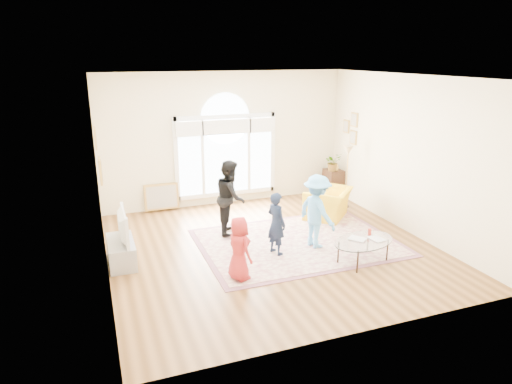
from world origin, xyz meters
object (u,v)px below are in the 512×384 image
object	(u,v)px
tv_console	(121,252)
coffee_table	(364,241)
armchair	(328,203)
television	(119,226)
area_rug	(297,242)

from	to	relation	value
tv_console	coffee_table	xyz separation A→B (m)	(4.04, -1.46, 0.19)
tv_console	armchair	bearing A→B (deg)	10.24
coffee_table	armchair	size ratio (longest dim) A/B	1.35
television	coffee_table	distance (m)	4.30
tv_console	coffee_table	world-z (taller)	coffee_table
tv_console	armchair	world-z (taller)	armchair
tv_console	armchair	size ratio (longest dim) A/B	0.97
tv_console	armchair	xyz separation A→B (m)	(4.59, 0.83, 0.13)
tv_console	television	distance (m)	0.49
area_rug	tv_console	size ratio (longest dim) A/B	3.60
television	area_rug	bearing A→B (deg)	-4.61
area_rug	television	xyz separation A→B (m)	(-3.31, 0.27, 0.69)
area_rug	tv_console	bearing A→B (deg)	175.40
area_rug	armchair	size ratio (longest dim) A/B	3.48
coffee_table	television	bearing A→B (deg)	144.13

